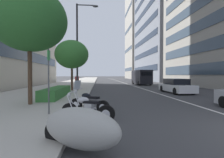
% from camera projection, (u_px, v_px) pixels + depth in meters
% --- Properties ---
extents(sidewalk_right_plaza, '(160.00, 8.09, 0.15)m').
position_uv_depth(sidewalk_right_plaza, '(75.00, 83.00, 33.34)').
color(sidewalk_right_plaza, '#B2ADA3').
rests_on(sidewalk_right_plaza, ground).
extents(lane_centre_stripe, '(110.00, 0.16, 0.01)m').
position_uv_depth(lane_centre_stripe, '(122.00, 82.00, 39.16)').
color(lane_centre_stripe, silver).
rests_on(lane_centre_stripe, ground).
extents(motorcycle_under_tarp, '(1.73, 2.10, 1.01)m').
position_uv_depth(motorcycle_under_tarp, '(80.00, 128.00, 3.67)').
color(motorcycle_under_tarp, '#9E9E99').
rests_on(motorcycle_under_tarp, ground).
extents(motorcycle_second_in_row, '(0.94, 2.04, 1.10)m').
position_uv_depth(motorcycle_second_in_row, '(87.00, 110.00, 6.21)').
color(motorcycle_second_in_row, black).
rests_on(motorcycle_second_in_row, ground).
extents(motorcycle_nearest_camera, '(1.14, 1.84, 1.46)m').
position_uv_depth(motorcycle_nearest_camera, '(88.00, 103.00, 7.60)').
color(motorcycle_nearest_camera, black).
rests_on(motorcycle_nearest_camera, ground).
extents(car_following_behind, '(4.42, 1.90, 1.36)m').
position_uv_depth(car_following_behind, '(176.00, 86.00, 15.95)').
color(car_following_behind, silver).
rests_on(car_following_behind, ground).
extents(delivery_van_ahead, '(6.07, 2.34, 2.56)m').
position_uv_depth(delivery_van_ahead, '(141.00, 77.00, 29.47)').
color(delivery_van_ahead, black).
rests_on(delivery_van_ahead, ground).
extents(parking_sign_by_curb, '(0.32, 0.06, 2.62)m').
position_uv_depth(parking_sign_by_curb, '(49.00, 75.00, 6.65)').
color(parking_sign_by_curb, '#47494C').
rests_on(parking_sign_by_curb, sidewalk_right_plaza).
extents(street_lamp_with_banners, '(1.26, 2.26, 8.78)m').
position_uv_depth(street_lamp_with_banners, '(80.00, 40.00, 16.84)').
color(street_lamp_with_banners, '#232326').
rests_on(street_lamp_with_banners, sidewalk_right_plaza).
extents(clipped_hedge_bed, '(5.33, 1.10, 0.65)m').
position_uv_depth(clipped_hedge_bed, '(57.00, 92.00, 12.14)').
color(clipped_hedge_bed, '#337033').
rests_on(clipped_hedge_bed, sidewalk_right_plaza).
extents(street_tree_mid_sidewalk, '(3.95, 3.95, 6.19)m').
position_uv_depth(street_tree_mid_sidewalk, '(29.00, 20.00, 8.78)').
color(street_tree_mid_sidewalk, '#473323').
rests_on(street_tree_mid_sidewalk, sidewalk_right_plaza).
extents(street_tree_far_plaza, '(3.42, 3.42, 5.14)m').
position_uv_depth(street_tree_far_plaza, '(72.00, 55.00, 17.03)').
color(street_tree_far_plaza, '#473323').
rests_on(street_tree_far_plaza, sidewalk_right_plaza).
extents(pedestrian_on_plaza, '(0.36, 0.46, 1.62)m').
position_uv_depth(pedestrian_on_plaza, '(77.00, 81.00, 20.55)').
color(pedestrian_on_plaza, maroon).
rests_on(pedestrian_on_plaza, sidewalk_right_plaza).
extents(office_tower_near_left, '(26.61, 20.09, 44.82)m').
position_uv_depth(office_tower_near_left, '(176.00, 8.00, 50.99)').
color(office_tower_near_left, slate).
rests_on(office_tower_near_left, ground).
extents(office_tower_far_left_down_avenue, '(19.19, 21.25, 53.48)m').
position_uv_depth(office_tower_far_left_down_avenue, '(150.00, 22.00, 77.61)').
color(office_tower_far_left_down_avenue, gray).
rests_on(office_tower_far_left_down_avenue, ground).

